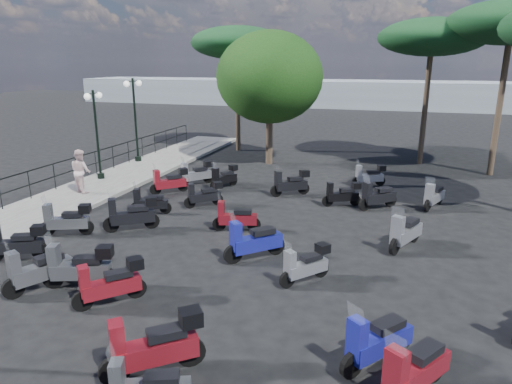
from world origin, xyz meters
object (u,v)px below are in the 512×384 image
(scooter_1, at_px, (17,244))
(scooter_27, at_px, (434,196))
(scooter_3, at_px, (149,203))
(scooter_20, at_px, (306,265))
(scooter_9, at_px, (132,215))
(pine_0, at_px, (432,38))
(scooter_10, at_px, (204,195))
(broadleaf_tree, at_px, (270,77))
(scooter_15, at_px, (235,218))
(scooter_17, at_px, (342,195))
(scooter_8, at_px, (38,271))
(scooter_19, at_px, (376,342))
(scooter_7, at_px, (80,267))
(lamp_post_2, at_px, (135,115))
(scooter_28, at_px, (369,176))
(scooter_11, at_px, (196,174))
(scooter_16, at_px, (291,184))
(scooter_14, at_px, (110,284))
(scooter_2, at_px, (67,220))
(scooter_26, at_px, (405,233))
(scooter_13, at_px, (154,346))
(scooter_21, at_px, (253,242))
(scooter_4, at_px, (170,182))
(pine_1, at_px, (512,23))
(scooter_24, at_px, (414,372))
(lamp_post_1, at_px, (96,129))
(pine_2, at_px, (237,43))
(pedestrian_far, at_px, (81,171))
(scooter_5, at_px, (224,177))
(scooter_22, at_px, (377,197))

(scooter_1, distance_m, scooter_27, 13.90)
(scooter_3, bearing_deg, scooter_20, -136.07)
(scooter_9, distance_m, pine_0, 17.21)
(scooter_10, xyz_separation_m, broadleaf_tree, (0.27, 7.93, 4.01))
(scooter_15, xyz_separation_m, scooter_17, (2.95, 3.65, 0.02))
(scooter_8, height_order, scooter_19, scooter_8)
(scooter_7, distance_m, broadleaf_tree, 15.22)
(lamp_post_2, relative_size, scooter_28, 3.05)
(scooter_17, height_order, scooter_27, scooter_27)
(lamp_post_2, height_order, scooter_9, lamp_post_2)
(scooter_8, distance_m, scooter_27, 13.35)
(scooter_11, bearing_deg, scooter_16, -144.25)
(scooter_14, relative_size, scooter_20, 1.07)
(scooter_17, distance_m, broadleaf_tree, 8.81)
(scooter_8, bearing_deg, scooter_16, -84.94)
(scooter_2, xyz_separation_m, scooter_26, (10.09, 2.06, -0.00))
(scooter_13, distance_m, scooter_21, 5.10)
(scooter_3, bearing_deg, scooter_4, -5.12)
(scooter_26, height_order, pine_1, pine_1)
(scooter_3, xyz_separation_m, scooter_20, (6.38, -3.50, 0.04))
(scooter_13, distance_m, scooter_26, 8.23)
(scooter_16, distance_m, scooter_24, 11.67)
(scooter_9, distance_m, scooter_16, 6.69)
(scooter_24, bearing_deg, lamp_post_1, -4.01)
(scooter_1, bearing_deg, scooter_9, -55.16)
(scooter_7, relative_size, pine_2, 0.24)
(pedestrian_far, bearing_deg, lamp_post_1, -49.83)
(scooter_10, height_order, scooter_27, scooter_27)
(scooter_9, bearing_deg, pine_2, -29.44)
(scooter_24, xyz_separation_m, pine_0, (0.63, 18.69, 5.88))
(scooter_1, height_order, scooter_13, scooter_13)
(lamp_post_1, distance_m, scooter_26, 13.87)
(scooter_4, relative_size, scooter_26, 0.79)
(scooter_2, xyz_separation_m, scooter_4, (0.83, 5.22, 0.00))
(lamp_post_1, distance_m, scooter_8, 10.54)
(scooter_14, xyz_separation_m, scooter_28, (4.80, 12.05, -0.04))
(scooter_5, height_order, pine_1, pine_1)
(pedestrian_far, relative_size, scooter_3, 1.21)
(scooter_10, height_order, scooter_20, scooter_10)
(scooter_10, distance_m, scooter_14, 7.26)
(scooter_21, height_order, pine_0, pine_0)
(scooter_2, distance_m, scooter_8, 3.63)
(scooter_16, bearing_deg, pine_0, -68.44)
(scooter_15, relative_size, broadleaf_tree, 0.23)
(scooter_24, relative_size, pine_1, 0.20)
(scooter_26, relative_size, scooter_28, 1.18)
(scooter_3, relative_size, scooter_11, 1.07)
(scooter_5, relative_size, scooter_22, 1.04)
(scooter_19, distance_m, broadleaf_tree, 17.32)
(scooter_14, relative_size, scooter_27, 0.86)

